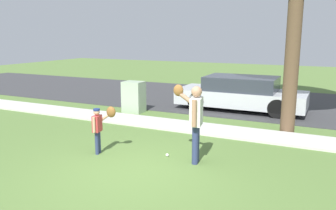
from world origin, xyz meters
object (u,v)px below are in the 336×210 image
object	(u,v)px
person_adult	(194,116)
person_child	(100,123)
parked_sedan_silver	(241,93)
utility_cabinet	(134,97)
baseball	(167,155)

from	to	relation	value
person_adult	person_child	world-z (taller)	person_adult
person_adult	parked_sedan_silver	xyz separation A→B (m)	(-0.39, 5.72, -0.41)
person_adult	parked_sedan_silver	distance (m)	5.75
person_child	utility_cabinet	xyz separation A→B (m)	(-1.61, 4.13, -0.17)
utility_cabinet	parked_sedan_silver	bearing A→B (deg)	30.49
person_adult	parked_sedan_silver	bearing A→B (deg)	-97.05
person_adult	baseball	xyz separation A→B (m)	(-0.67, 0.06, -1.00)
baseball	utility_cabinet	bearing A→B (deg)	130.13
parked_sedan_silver	person_adult	bearing A→B (deg)	93.92
person_child	person_adult	bearing A→B (deg)	-0.45
person_child	utility_cabinet	world-z (taller)	person_child
person_child	baseball	size ratio (longest dim) A/B	15.00
person_child	parked_sedan_silver	size ratio (longest dim) A/B	0.24
person_child	utility_cabinet	distance (m)	4.44
utility_cabinet	person_adult	bearing A→B (deg)	-44.74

